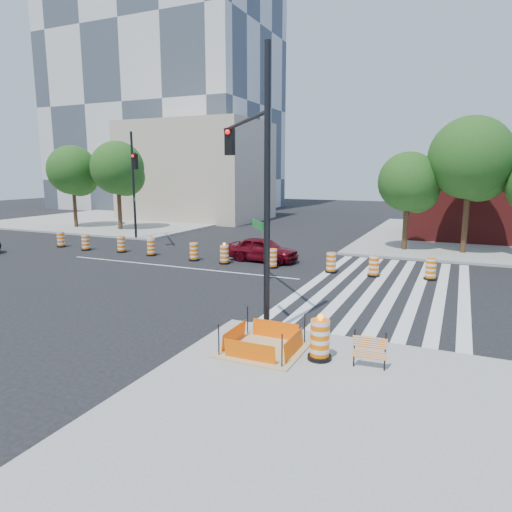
# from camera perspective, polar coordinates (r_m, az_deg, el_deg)

# --- Properties ---
(ground) EXTENTS (120.00, 120.00, 0.00)m
(ground) POSITION_cam_1_polar(r_m,az_deg,el_deg) (24.75, -10.06, -1.33)
(ground) COLOR black
(ground) RESTS_ON ground
(sidewalk_nw) EXTENTS (22.00, 22.00, 0.15)m
(sidewalk_nw) POSITION_cam_1_polar(r_m,az_deg,el_deg) (49.73, -15.63, 4.45)
(sidewalk_nw) COLOR gray
(sidewalk_nw) RESTS_ON ground
(crosswalk_east) EXTENTS (6.75, 13.50, 0.01)m
(crosswalk_east) POSITION_cam_1_polar(r_m,az_deg,el_deg) (20.78, 15.86, -3.84)
(crosswalk_east) COLOR silver
(crosswalk_east) RESTS_ON ground
(lane_centerline) EXTENTS (14.00, 0.12, 0.01)m
(lane_centerline) POSITION_cam_1_polar(r_m,az_deg,el_deg) (24.75, -10.06, -1.32)
(lane_centerline) COLOR silver
(lane_centerline) RESTS_ON ground
(excavation_pit) EXTENTS (2.20, 2.20, 0.90)m
(excavation_pit) POSITION_cam_1_polar(r_m,az_deg,el_deg) (12.88, 0.90, -11.36)
(excavation_pit) COLOR tan
(excavation_pit) RESTS_ON ground
(tower_nw) EXTENTS (28.00, 18.00, 45.00)m
(tower_nw) POSITION_cam_1_polar(r_m,az_deg,el_deg) (68.13, -11.49, 25.22)
(tower_nw) COLOR silver
(tower_nw) RESTS_ON ground
(beige_midrise) EXTENTS (14.00, 10.00, 10.00)m
(beige_midrise) POSITION_cam_1_polar(r_m,az_deg,el_deg) (49.23, -7.41, 10.44)
(beige_midrise) COLOR tan
(beige_midrise) RESTS_ON ground
(red_coupe) EXTENTS (4.11, 1.85, 1.37)m
(red_coupe) POSITION_cam_1_polar(r_m,az_deg,el_deg) (25.72, 0.90, 0.83)
(red_coupe) COLOR #570711
(red_coupe) RESTS_ON ground
(signal_pole_se) EXTENTS (4.15, 5.07, 8.48)m
(signal_pole_se) POSITION_cam_1_polar(r_m,az_deg,el_deg) (15.29, -0.48, 11.16)
(signal_pole_se) COLOR black
(signal_pole_se) RESTS_ON ground
(signal_pole_nw) EXTENTS (3.89, 4.49, 7.68)m
(signal_pole_nw) POSITION_cam_1_polar(r_m,az_deg,el_deg) (33.32, -15.03, 9.66)
(signal_pole_nw) COLOR black
(signal_pole_nw) RESTS_ON ground
(pit_drum) EXTENTS (0.63, 0.63, 1.24)m
(pit_drum) POSITION_cam_1_polar(r_m,az_deg,el_deg) (12.24, 7.98, -10.43)
(pit_drum) COLOR black
(pit_drum) RESTS_ON ground
(barricade) EXTENTS (0.84, 0.11, 0.99)m
(barricade) POSITION_cam_1_polar(r_m,az_deg,el_deg) (11.92, 14.02, -11.09)
(barricade) COLOR #FF6B05
(barricade) RESTS_ON ground
(tree_north_a) EXTENTS (4.27, 4.27, 7.26)m
(tree_north_a) POSITION_cam_1_polar(r_m,az_deg,el_deg) (43.53, -21.89, 9.61)
(tree_north_a) COLOR #382314
(tree_north_a) RESTS_ON ground
(tree_north_b) EXTENTS (4.42, 4.42, 7.52)m
(tree_north_b) POSITION_cam_1_polar(r_m,az_deg,el_deg) (40.51, -16.83, 10.14)
(tree_north_b) COLOR #382314
(tree_north_b) RESTS_ON ground
(tree_north_c) EXTENTS (3.69, 3.66, 6.22)m
(tree_north_c) POSITION_cam_1_polar(r_m,az_deg,el_deg) (30.12, 18.55, 8.39)
(tree_north_c) COLOR #382314
(tree_north_c) RESTS_ON ground
(tree_north_d) EXTENTS (4.84, 4.84, 8.23)m
(tree_north_d) POSITION_cam_1_polar(r_m,az_deg,el_deg) (30.22, 25.30, 10.51)
(tree_north_d) COLOR #382314
(tree_north_d) RESTS_ON ground
(median_drum_0) EXTENTS (0.60, 0.60, 1.02)m
(median_drum_0) POSITION_cam_1_polar(r_m,az_deg,el_deg) (33.37, -23.20, 1.86)
(median_drum_0) COLOR black
(median_drum_0) RESTS_ON ground
(median_drum_1) EXTENTS (0.60, 0.60, 1.02)m
(median_drum_1) POSITION_cam_1_polar(r_m,az_deg,el_deg) (31.38, -20.52, 1.55)
(median_drum_1) COLOR black
(median_drum_1) RESTS_ON ground
(median_drum_2) EXTENTS (0.60, 0.60, 1.02)m
(median_drum_2) POSITION_cam_1_polar(r_m,az_deg,el_deg) (29.87, -16.49, 1.36)
(median_drum_2) COLOR black
(median_drum_2) RESTS_ON ground
(median_drum_3) EXTENTS (0.60, 0.60, 1.02)m
(median_drum_3) POSITION_cam_1_polar(r_m,az_deg,el_deg) (28.24, -12.97, 1.01)
(median_drum_3) COLOR black
(median_drum_3) RESTS_ON ground
(median_drum_4) EXTENTS (0.60, 0.60, 1.02)m
(median_drum_4) POSITION_cam_1_polar(r_m,az_deg,el_deg) (26.21, -7.77, 0.46)
(median_drum_4) COLOR black
(median_drum_4) RESTS_ON ground
(median_drum_5) EXTENTS (0.60, 0.60, 1.18)m
(median_drum_5) POSITION_cam_1_polar(r_m,az_deg,el_deg) (25.13, -3.97, 0.12)
(median_drum_5) COLOR black
(median_drum_5) RESTS_ON ground
(median_drum_6) EXTENTS (0.60, 0.60, 1.02)m
(median_drum_6) POSITION_cam_1_polar(r_m,az_deg,el_deg) (24.01, 2.08, -0.37)
(median_drum_6) COLOR black
(median_drum_6) RESTS_ON ground
(median_drum_7) EXTENTS (0.60, 0.60, 1.02)m
(median_drum_7) POSITION_cam_1_polar(r_m,az_deg,el_deg) (23.20, 9.37, -0.90)
(median_drum_7) COLOR black
(median_drum_7) RESTS_ON ground
(median_drum_8) EXTENTS (0.60, 0.60, 1.02)m
(median_drum_8) POSITION_cam_1_polar(r_m,az_deg,el_deg) (22.77, 14.51, -1.31)
(median_drum_8) COLOR black
(median_drum_8) RESTS_ON ground
(median_drum_9) EXTENTS (0.60, 0.60, 1.02)m
(median_drum_9) POSITION_cam_1_polar(r_m,az_deg,el_deg) (22.89, 21.00, -1.62)
(median_drum_9) COLOR black
(median_drum_9) RESTS_ON ground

